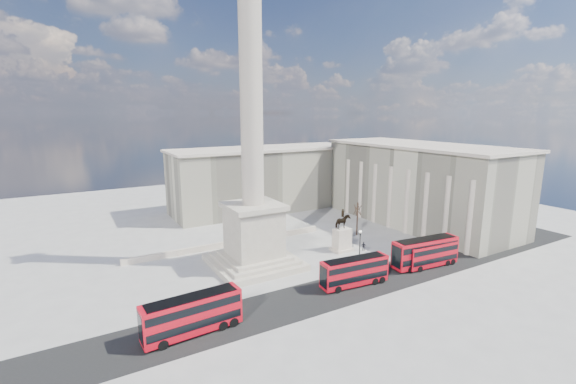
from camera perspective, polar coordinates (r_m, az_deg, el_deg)
The scene contains 18 objects.
ground at distance 63.35m, azimuth -3.04°, elevation -12.21°, with size 180.00×180.00×0.00m, color #A2A09A.
asphalt_road at distance 57.99m, azimuth 6.18°, elevation -14.61°, with size 120.00×9.00×0.01m, color black.
nelsons_column at distance 63.74m, azimuth -5.20°, elevation 0.12°, with size 14.00×14.00×49.85m.
balustrade_wall at distance 76.81m, azimuth -8.52°, elevation -7.53°, with size 40.00×0.60×1.10m, color beige.
building_east at distance 95.55m, azimuth 18.75°, elevation 1.20°, with size 19.00×46.00×18.60m.
building_northeast at distance 104.13m, azimuth -3.27°, elevation 2.06°, with size 51.00×17.00×16.60m.
red_bus_a at distance 48.49m, azimuth -13.90°, elevation -17.19°, with size 11.79×3.36×4.73m.
red_bus_b at distance 59.80m, azimuth 9.88°, elevation -11.48°, with size 10.93×3.44×4.36m.
red_bus_c at distance 70.19m, azimuth 20.46°, elevation -8.64°, with size 10.28×3.17×4.10m.
red_bus_d at distance 69.71m, azimuth 19.68°, elevation -8.35°, with size 12.35×4.03×4.92m.
victorian_lamp at distance 67.07m, azimuth 10.60°, elevation -7.66°, with size 0.53×0.53×6.21m.
equestrian_statue at distance 73.68m, azimuth 8.01°, elevation -6.50°, with size 3.89×2.92×8.12m.
bare_tree_near at distance 80.85m, azimuth 23.74°, elevation -3.42°, with size 1.73×1.73×7.58m.
bare_tree_mid at distance 82.41m, azimuth 10.28°, elevation -2.38°, with size 1.98×1.98×7.50m.
bare_tree_far at distance 95.07m, azimuth 17.49°, elevation -1.05°, with size 1.75×1.75×7.13m.
pedestrian_walking at distance 67.33m, azimuth 12.65°, elevation -10.13°, with size 0.69×0.45×1.89m, color black.
pedestrian_standing at distance 71.20m, azimuth 16.47°, elevation -9.14°, with size 0.90×0.70×1.86m, color black.
pedestrian_crossing at distance 74.81m, azimuth 11.14°, elevation -7.90°, with size 1.02×0.42×1.74m, color black.
Camera 1 is at (-26.06, -51.79, 25.56)m, focal length 24.00 mm.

